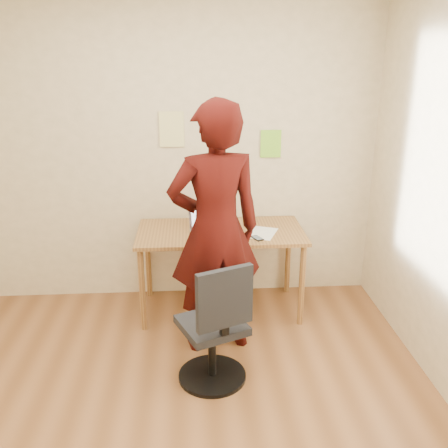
{
  "coord_description": "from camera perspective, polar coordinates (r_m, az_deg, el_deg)",
  "views": [
    {
      "loc": [
        0.12,
        -2.56,
        2.19
      ],
      "look_at": [
        0.35,
        0.95,
        0.95
      ],
      "focal_mm": 40.0,
      "sensor_mm": 36.0,
      "label": 1
    }
  ],
  "objects": [
    {
      "name": "desk",
      "position": [
        4.24,
        -0.4,
        -1.86
      ],
      "size": [
        1.4,
        0.7,
        0.74
      ],
      "color": "olive",
      "rests_on": "ground"
    },
    {
      "name": "room",
      "position": [
        2.7,
        -6.08,
        1.16
      ],
      "size": [
        3.58,
        3.58,
        2.78
      ],
      "color": "brown",
      "rests_on": "ground"
    },
    {
      "name": "wall_note_left",
      "position": [
        4.35,
        -6.0,
        10.72
      ],
      "size": [
        0.21,
        0.0,
        0.3
      ],
      "primitive_type": "cube",
      "color": "#EAE28C",
      "rests_on": "room"
    },
    {
      "name": "paper_sheet",
      "position": [
        4.16,
        4.34,
        -1.03
      ],
      "size": [
        0.31,
        0.36,
        0.0
      ],
      "primitive_type": "cube",
      "rotation": [
        0.0,
        0.0,
        -0.39
      ],
      "color": "white",
      "rests_on": "desk"
    },
    {
      "name": "phone",
      "position": [
        4.03,
        3.82,
        -1.63
      ],
      "size": [
        0.1,
        0.13,
        0.01
      ],
      "rotation": [
        0.0,
        0.0,
        0.44
      ],
      "color": "black",
      "rests_on": "desk"
    },
    {
      "name": "wall_note_mid",
      "position": [
        4.35,
        0.03,
        11.72
      ],
      "size": [
        0.21,
        0.0,
        0.3
      ],
      "primitive_type": "cube",
      "color": "#EAE28C",
      "rests_on": "room"
    },
    {
      "name": "person",
      "position": [
        3.61,
        -1.01,
        -0.72
      ],
      "size": [
        0.76,
        0.58,
        1.89
      ],
      "primitive_type": "imported",
      "rotation": [
        0.0,
        0.0,
        3.33
      ],
      "color": "#320906",
      "rests_on": "ground"
    },
    {
      "name": "wall_note_right",
      "position": [
        4.42,
        5.37,
        9.11
      ],
      "size": [
        0.18,
        0.0,
        0.24
      ],
      "primitive_type": "cube",
      "color": "#85D931",
      "rests_on": "room"
    },
    {
      "name": "laptop",
      "position": [
        4.16,
        -1.36,
        -0.21
      ],
      "size": [
        0.41,
        0.38,
        0.25
      ],
      "rotation": [
        0.0,
        0.0,
        0.22
      ],
      "color": "silver",
      "rests_on": "desk"
    },
    {
      "name": "office_chair",
      "position": [
        3.42,
        -0.96,
        -12.36
      ],
      "size": [
        0.53,
        0.54,
        0.91
      ],
      "rotation": [
        0.0,
        0.0,
        0.41
      ],
      "color": "black",
      "rests_on": "ground"
    }
  ]
}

